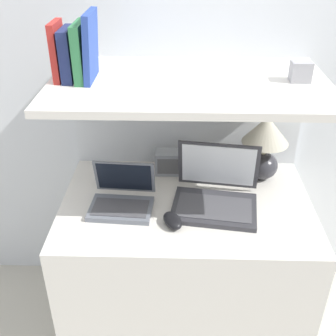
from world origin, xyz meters
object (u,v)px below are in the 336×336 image
router_box (168,162)px  book_blue (91,47)px  book_red (58,51)px  shelf_gadget (301,72)px  computer_mouse (173,221)px  table_lamp (265,142)px  book_navy (69,54)px  laptop_large (216,194)px  book_green (81,52)px  laptop_small (122,198)px

router_box → book_blue: book_blue is taller
book_red → book_blue: bearing=0.0°
shelf_gadget → computer_mouse: bearing=-153.8°
table_lamp → book_blue: bearing=-168.9°
book_navy → router_box: bearing=24.9°
laptop_large → router_box: bearing=128.9°
book_red → book_green: bearing=0.0°
table_lamp → computer_mouse: 0.55m
table_lamp → book_red: book_red is taller
book_navy → shelf_gadget: (0.83, 0.00, -0.06)m
book_navy → laptop_small: bearing=-31.6°
computer_mouse → book_green: (-0.33, 0.22, 0.57)m
router_box → book_red: 0.69m
laptop_small → book_navy: (-0.17, 0.11, 0.55)m
book_red → book_blue: (0.12, 0.00, 0.02)m
book_navy → book_green: book_green is taller
laptop_small → shelf_gadget: 0.83m
book_red → laptop_small: bearing=-26.7°
book_red → book_navy: size_ratio=1.12×
laptop_large → shelf_gadget: size_ratio=5.06×
book_red → book_blue: book_blue is taller
table_lamp → book_navy: bearing=-170.1°
table_lamp → laptop_small: size_ratio=1.14×
router_box → table_lamp: bearing=-4.0°
book_blue → computer_mouse: bearing=-36.8°
table_lamp → book_red: (-0.81, -0.13, 0.42)m
laptop_small → book_green: book_green is taller
router_box → book_navy: 0.66m
laptop_small → book_green: 0.58m
laptop_small → book_navy: 0.58m
laptop_large → book_green: bearing=171.0°
book_navy → book_blue: (0.08, 0.00, 0.03)m
router_box → book_blue: (-0.27, -0.16, 0.56)m
table_lamp → book_red: bearing=-170.5°
book_blue → table_lamp: bearing=11.1°
table_lamp → laptop_large: 0.33m
book_navy → book_blue: book_blue is taller
laptop_large → router_box: (-0.20, 0.24, 0.00)m
computer_mouse → book_green: size_ratio=0.60×
router_box → book_red: bearing=-157.3°
book_green → router_box: bearing=28.0°
table_lamp → book_navy: 0.88m
laptop_large → laptop_small: size_ratio=1.41×
laptop_large → book_navy: book_navy is taller
laptop_large → table_lamp: bearing=44.4°
computer_mouse → book_blue: size_ratio=0.51×
book_red → book_green: size_ratio=1.01×
laptop_large → computer_mouse: 0.22m
laptop_large → book_blue: size_ratio=1.53×
router_box → book_green: bearing=-152.0°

